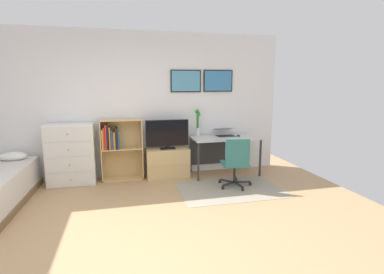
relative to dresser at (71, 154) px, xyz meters
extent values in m
plane|color=tan|center=(0.91, -2.15, -0.53)|extent=(7.20, 7.20, 0.00)
cube|color=white|center=(0.91, 0.28, 0.82)|extent=(6.12, 0.06, 2.70)
cube|color=black|center=(2.11, 0.23, 1.27)|extent=(0.59, 0.02, 0.42)
cube|color=#4C93B7|center=(2.11, 0.22, 1.27)|extent=(0.55, 0.01, 0.38)
cube|color=black|center=(2.75, 0.23, 1.27)|extent=(0.59, 0.02, 0.42)
cube|color=teal|center=(2.75, 0.22, 1.27)|extent=(0.55, 0.01, 0.38)
cube|color=#9E937F|center=(2.60, -0.93, -0.53)|extent=(1.70, 1.20, 0.01)
ellipsoid|color=white|center=(-0.89, -0.06, 0.03)|extent=(0.45, 0.29, 0.14)
cube|color=white|center=(0.00, 0.01, 0.00)|extent=(0.80, 0.42, 1.06)
cube|color=silver|center=(0.00, -0.21, -0.39)|extent=(0.76, 0.01, 0.24)
sphere|color=#A59E8C|center=(0.00, -0.23, -0.39)|extent=(0.03, 0.03, 0.03)
cube|color=silver|center=(0.00, -0.21, -0.13)|extent=(0.76, 0.01, 0.24)
sphere|color=#A59E8C|center=(0.00, -0.23, -0.13)|extent=(0.03, 0.03, 0.03)
cube|color=silver|center=(0.00, -0.21, 0.13)|extent=(0.76, 0.01, 0.24)
sphere|color=#A59E8C|center=(0.00, -0.23, 0.13)|extent=(0.03, 0.03, 0.03)
cube|color=silver|center=(0.00, -0.21, 0.39)|extent=(0.76, 0.01, 0.24)
sphere|color=#A59E8C|center=(0.00, -0.23, 0.39)|extent=(0.03, 0.03, 0.03)
cube|color=tan|center=(0.51, 0.07, 0.03)|extent=(0.02, 0.30, 1.11)
cube|color=tan|center=(1.23, 0.07, 0.03)|extent=(0.02, 0.30, 1.11)
cube|color=tan|center=(0.87, 0.07, -0.52)|extent=(0.74, 0.30, 0.02)
cube|color=tan|center=(0.87, 0.07, 0.05)|extent=(0.71, 0.30, 0.02)
cube|color=tan|center=(0.87, 0.07, 0.57)|extent=(0.71, 0.30, 0.02)
cube|color=tan|center=(0.87, 0.21, 0.03)|extent=(0.74, 0.01, 1.11)
cube|color=gold|center=(0.54, 0.03, 0.24)|extent=(0.02, 0.21, 0.36)
cube|color=red|center=(0.56, 0.03, 0.25)|extent=(0.03, 0.20, 0.39)
cube|color=red|center=(0.60, 0.03, 0.28)|extent=(0.02, 0.20, 0.45)
cube|color=black|center=(0.63, 0.02, 0.28)|extent=(0.03, 0.19, 0.46)
cube|color=orange|center=(0.66, 0.04, 0.26)|extent=(0.02, 0.23, 0.40)
cube|color=#1E519E|center=(0.70, 0.01, 0.23)|extent=(0.03, 0.18, 0.34)
cube|color=orange|center=(0.74, 0.03, 0.21)|extent=(0.03, 0.20, 0.31)
cube|color=black|center=(0.78, 0.03, 0.25)|extent=(0.04, 0.22, 0.40)
cube|color=#1E519E|center=(0.81, 0.04, 0.22)|extent=(0.02, 0.23, 0.33)
cube|color=tan|center=(1.70, 0.02, -0.26)|extent=(0.80, 0.40, 0.54)
cube|color=tan|center=(1.70, -0.19, -0.26)|extent=(0.80, 0.01, 0.02)
cube|color=black|center=(1.70, 0.00, 0.02)|extent=(0.28, 0.16, 0.02)
cube|color=black|center=(1.70, 0.00, 0.06)|extent=(0.06, 0.04, 0.05)
cube|color=black|center=(1.70, 0.00, 0.31)|extent=(0.80, 0.02, 0.49)
cube|color=black|center=(1.70, -0.02, 0.31)|extent=(0.77, 0.01, 0.46)
cube|color=silver|center=(2.80, -0.10, 0.19)|extent=(1.28, 0.64, 0.03)
cube|color=#2D2D30|center=(2.19, -0.40, -0.18)|extent=(0.03, 0.03, 0.71)
cube|color=#2D2D30|center=(3.41, -0.40, -0.18)|extent=(0.03, 0.03, 0.71)
cube|color=#2D2D30|center=(2.19, 0.19, -0.18)|extent=(0.03, 0.03, 0.71)
cube|color=#2D2D30|center=(3.41, 0.19, -0.18)|extent=(0.03, 0.03, 0.71)
cube|color=#2D2D30|center=(2.80, 0.21, -0.14)|extent=(1.22, 0.02, 0.50)
cylinder|color=#232326|center=(3.01, -0.84, -0.51)|extent=(0.05, 0.05, 0.05)
cube|color=#232326|center=(2.87, -0.81, -0.47)|extent=(0.28, 0.08, 0.02)
cylinder|color=#232326|center=(2.86, -0.54, -0.51)|extent=(0.05, 0.05, 0.05)
cube|color=#232326|center=(2.80, -0.67, -0.47)|extent=(0.16, 0.26, 0.02)
cylinder|color=#232326|center=(2.54, -0.59, -0.51)|extent=(0.05, 0.05, 0.05)
cube|color=#232326|center=(2.64, -0.69, -0.47)|extent=(0.22, 0.22, 0.02)
cylinder|color=#232326|center=(2.48, -0.91, -0.51)|extent=(0.05, 0.05, 0.05)
cube|color=#232326|center=(2.61, -0.85, -0.47)|extent=(0.26, 0.15, 0.02)
cylinder|color=#232326|center=(2.77, -1.07, -0.51)|extent=(0.05, 0.05, 0.05)
cube|color=#232326|center=(2.75, -0.93, -0.47)|extent=(0.07, 0.28, 0.02)
cylinder|color=#232326|center=(2.73, -0.79, -0.30)|extent=(0.04, 0.04, 0.30)
cube|color=#2D6B66|center=(2.73, -0.79, -0.14)|extent=(0.51, 0.51, 0.03)
cube|color=#2D6B66|center=(2.70, -0.99, 0.10)|extent=(0.40, 0.10, 0.45)
cube|color=#B7B7BC|center=(2.83, -0.06, 0.22)|extent=(0.38, 0.27, 0.01)
cube|color=black|center=(2.83, -0.06, 0.22)|extent=(0.36, 0.24, 0.00)
cube|color=#B7B7BC|center=(2.83, 0.10, 0.34)|extent=(0.38, 0.25, 0.07)
cube|color=#234C5B|center=(2.83, 0.10, 0.34)|extent=(0.36, 0.23, 0.06)
ellipsoid|color=#262628|center=(3.07, -0.11, 0.23)|extent=(0.06, 0.10, 0.03)
cylinder|color=silver|center=(2.32, 0.12, 0.29)|extent=(0.09, 0.09, 0.16)
cylinder|color=#3D8438|center=(2.33, 0.12, 0.45)|extent=(0.01, 0.01, 0.38)
sphere|color=#308B2C|center=(2.33, 0.12, 0.63)|extent=(0.07, 0.07, 0.07)
cylinder|color=#3D8438|center=(2.32, 0.13, 0.46)|extent=(0.01, 0.01, 0.40)
sphere|color=#308B2C|center=(2.32, 0.13, 0.66)|extent=(0.07, 0.07, 0.07)
cylinder|color=#3D8438|center=(2.30, 0.13, 0.47)|extent=(0.01, 0.01, 0.43)
sphere|color=#308B2C|center=(2.30, 0.13, 0.69)|extent=(0.07, 0.07, 0.07)
cylinder|color=#3D8438|center=(2.30, 0.10, 0.48)|extent=(0.01, 0.01, 0.44)
sphere|color=#308B2C|center=(2.30, 0.10, 0.70)|extent=(0.07, 0.07, 0.07)
cylinder|color=#3D8438|center=(2.32, 0.09, 0.45)|extent=(0.01, 0.01, 0.38)
sphere|color=#308B2C|center=(2.32, 0.09, 0.64)|extent=(0.07, 0.07, 0.07)
camera|label=1|loc=(0.86, -5.38, 1.20)|focal=27.64mm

